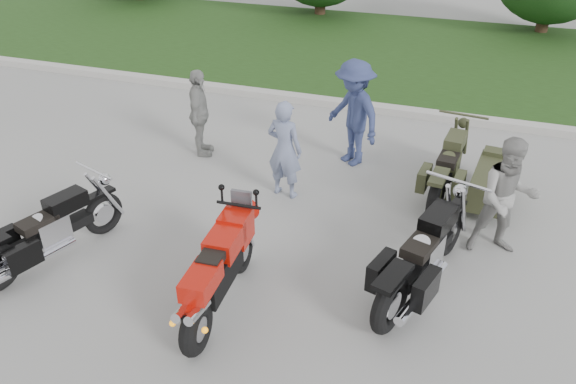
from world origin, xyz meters
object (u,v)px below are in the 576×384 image
(person_stripe, at_px, (285,149))
(person_back, at_px, (199,113))
(cruiser_left, at_px, (45,235))
(cruiser_right, at_px, (421,260))
(person_denim, at_px, (353,113))
(sportbike_red, at_px, (219,270))
(cruiser_sidecar, at_px, (473,178))
(person_grey, at_px, (507,198))

(person_stripe, distance_m, person_back, 2.09)
(cruiser_left, height_order, cruiser_right, cruiser_right)
(person_denim, distance_m, person_back, 2.71)
(cruiser_right, height_order, person_stripe, person_stripe)
(sportbike_red, xyz_separation_m, cruiser_sidecar, (2.67, 3.54, -0.17))
(sportbike_red, height_order, person_back, person_back)
(cruiser_right, relative_size, cruiser_sidecar, 1.06)
(person_stripe, distance_m, person_denim, 1.62)
(cruiser_right, bearing_deg, sportbike_red, -137.07)
(sportbike_red, height_order, person_denim, person_denim)
(person_grey, relative_size, person_denim, 0.90)
(person_grey, bearing_deg, person_back, 149.70)
(person_grey, bearing_deg, cruiser_sidecar, 93.49)
(person_stripe, relative_size, person_denim, 0.86)
(cruiser_sidecar, distance_m, person_denim, 2.26)
(cruiser_right, distance_m, person_grey, 1.58)
(person_denim, relative_size, person_back, 1.18)
(cruiser_sidecar, relative_size, person_denim, 1.24)
(cruiser_right, bearing_deg, cruiser_sidecar, 95.63)
(cruiser_left, xyz_separation_m, person_back, (0.47, 3.57, 0.35))
(cruiser_left, bearing_deg, person_grey, 40.29)
(person_back, bearing_deg, person_denim, -95.29)
(sportbike_red, relative_size, person_grey, 1.24)
(sportbike_red, bearing_deg, cruiser_right, 23.08)
(cruiser_sidecar, xyz_separation_m, person_stripe, (-2.83, -0.76, 0.38))
(sportbike_red, distance_m, cruiser_left, 2.54)
(person_stripe, height_order, person_denim, person_denim)
(sportbike_red, distance_m, cruiser_sidecar, 4.43)
(sportbike_red, xyz_separation_m, cruiser_right, (2.18, 1.07, -0.09))
(cruiser_right, height_order, person_grey, person_grey)
(person_stripe, bearing_deg, cruiser_right, 152.87)
(sportbike_red, bearing_deg, person_denim, 79.13)
(cruiser_sidecar, xyz_separation_m, person_denim, (-2.09, 0.68, 0.52))
(sportbike_red, distance_m, person_stripe, 2.80)
(sportbike_red, distance_m, person_denim, 4.27)
(cruiser_left, relative_size, person_back, 1.37)
(cruiser_sidecar, height_order, person_denim, person_denim)
(cruiser_left, distance_m, cruiser_sidecar, 6.25)
(sportbike_red, relative_size, cruiser_sidecar, 0.91)
(cruiser_right, height_order, person_denim, person_denim)
(cruiser_right, bearing_deg, person_stripe, 160.69)
(cruiser_sidecar, relative_size, person_back, 1.45)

